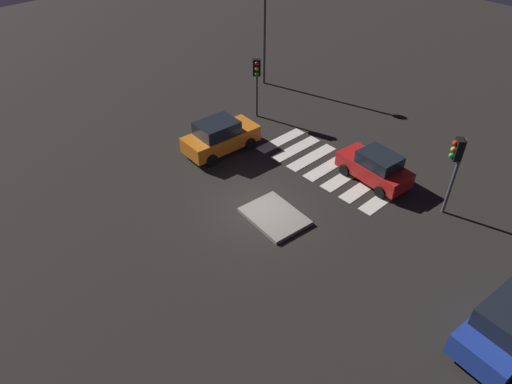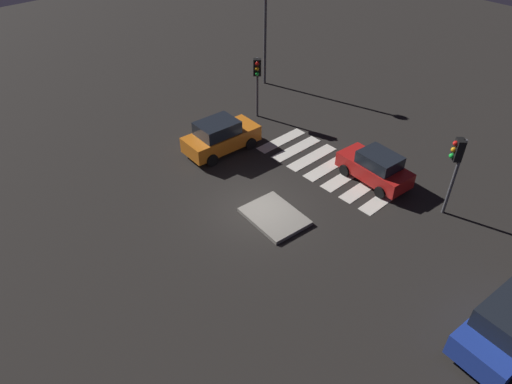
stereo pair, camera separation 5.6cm
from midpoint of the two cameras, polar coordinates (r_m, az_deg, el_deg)
ground_plane at (r=20.96m, az=-0.08°, el=-2.16°), size 80.00×80.00×0.00m
traffic_island at (r=20.46m, az=2.23°, el=-3.04°), size 2.94×2.30×0.18m
car_blue at (r=17.55m, az=29.08°, el=-14.21°), size 2.40×4.58×1.94m
car_orange at (r=24.56m, az=-4.52°, el=6.89°), size 2.12×4.21×1.80m
car_red at (r=22.98m, az=14.46°, el=3.02°), size 3.80×1.98×1.61m
traffic_light_south at (r=20.79m, az=23.48°, el=3.84°), size 0.54×0.54×3.82m
traffic_light_east at (r=26.93m, az=0.03°, el=14.44°), size 0.53×0.54×3.65m
street_lamp at (r=30.75m, az=1.03°, el=21.83°), size 0.56×0.56×7.24m
crosswalk_near at (r=23.95m, az=8.90°, el=3.15°), size 7.60×3.20×0.02m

